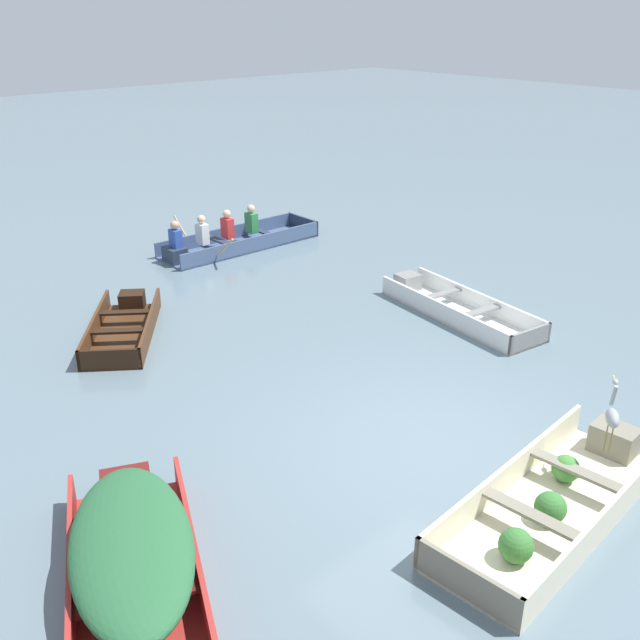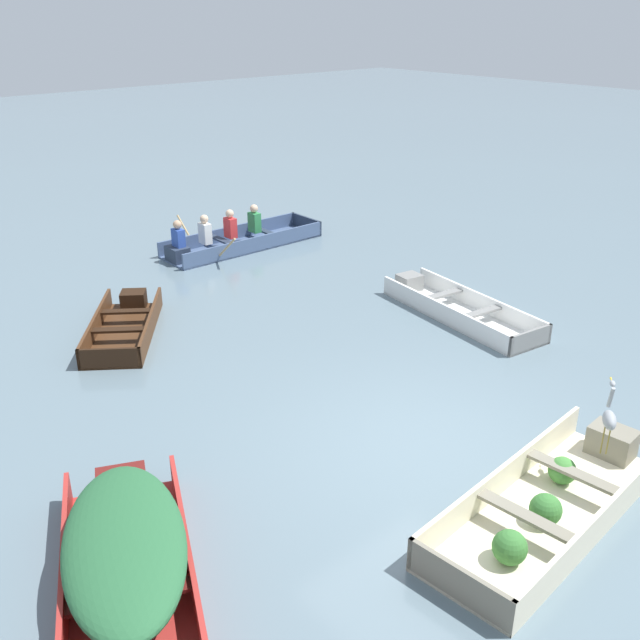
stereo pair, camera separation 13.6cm
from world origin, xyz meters
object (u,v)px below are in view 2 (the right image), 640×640
object	(u,v)px
dinghy_cream_foreground	(552,501)
skiff_red_far_moored	(125,549)
skiff_white_near_moored	(456,308)
skiff_dark_varnish_mid_moored	(125,325)
heron_on_dinghy	(610,417)
rowboat_slate_blue_with_crew	(233,240)

from	to	relation	value
dinghy_cream_foreground	skiff_red_far_moored	world-z (taller)	skiff_red_far_moored
skiff_white_near_moored	skiff_dark_varnish_mid_moored	bearing A→B (deg)	146.22
skiff_white_near_moored	heron_on_dinghy	size ratio (longest dim) A/B	3.90
skiff_white_near_moored	rowboat_slate_blue_with_crew	size ratio (longest dim) A/B	0.88
rowboat_slate_blue_with_crew	skiff_white_near_moored	bearing A→B (deg)	-81.24
skiff_red_far_moored	rowboat_slate_blue_with_crew	size ratio (longest dim) A/B	0.85
dinghy_cream_foreground	rowboat_slate_blue_with_crew	bearing A→B (deg)	75.01
heron_on_dinghy	skiff_red_far_moored	bearing A→B (deg)	156.26
dinghy_cream_foreground	skiff_dark_varnish_mid_moored	world-z (taller)	dinghy_cream_foreground
skiff_dark_varnish_mid_moored	skiff_red_far_moored	world-z (taller)	skiff_red_far_moored
dinghy_cream_foreground	heron_on_dinghy	xyz separation A→B (m)	(0.89, -0.05, 0.71)
heron_on_dinghy	dinghy_cream_foreground	bearing A→B (deg)	176.81
skiff_red_far_moored	heron_on_dinghy	distance (m)	5.24
skiff_white_near_moored	skiff_red_far_moored	distance (m)	7.63
dinghy_cream_foreground	skiff_dark_varnish_mid_moored	size ratio (longest dim) A/B	1.35
rowboat_slate_blue_with_crew	skiff_red_far_moored	bearing A→B (deg)	-130.39
skiff_white_near_moored	rowboat_slate_blue_with_crew	bearing A→B (deg)	98.76
rowboat_slate_blue_with_crew	heron_on_dinghy	size ratio (longest dim) A/B	4.43
skiff_dark_varnish_mid_moored	rowboat_slate_blue_with_crew	distance (m)	4.56
dinghy_cream_foreground	heron_on_dinghy	bearing A→B (deg)	-3.19
rowboat_slate_blue_with_crew	dinghy_cream_foreground	bearing A→B (deg)	-104.99
dinghy_cream_foreground	heron_on_dinghy	world-z (taller)	heron_on_dinghy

